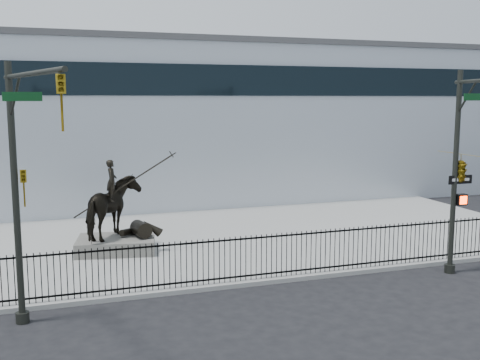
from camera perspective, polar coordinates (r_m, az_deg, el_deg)
name	(u,v)px	position (r m, az deg, el deg)	size (l,w,h in m)	color
ground	(265,297)	(17.68, 2.57, -11.75)	(120.00, 120.00, 0.00)	black
plaza	(206,240)	(24.03, -3.45, -6.14)	(30.00, 12.00, 0.15)	#999997
building	(152,123)	(36.03, -8.92, 5.71)	(44.00, 14.00, 9.00)	silver
picket_fence	(252,257)	(18.51, 1.19, -7.88)	(22.10, 0.10, 1.50)	black
statue_plinth	(116,245)	(22.47, -12.47, -6.43)	(2.95, 2.02, 0.55)	#53514C
equestrian_statue	(117,208)	(22.15, -12.44, -2.84)	(3.73, 2.64, 3.20)	black
traffic_signal_left	(23,180)	(15.03, -21.18, -0.02)	(1.52, 4.84, 7.00)	black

